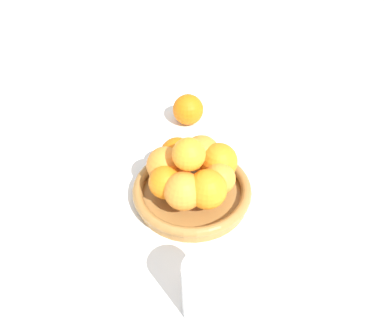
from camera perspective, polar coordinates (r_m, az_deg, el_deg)
ground_plane at (r=0.81m, az=0.00°, el=-5.23°), size 4.00×4.00×0.00m
fruit_bowl at (r=0.79m, az=0.00°, el=-4.33°), size 0.25×0.25×0.04m
orange_pile at (r=0.75m, az=0.03°, el=-1.06°), size 0.19×0.19×0.13m
stray_orange at (r=0.99m, az=-0.60°, el=8.07°), size 0.08×0.08×0.08m
drinking_glass at (r=0.61m, az=2.04°, el=-18.80°), size 0.07×0.07×0.12m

